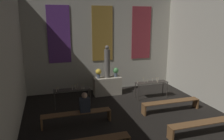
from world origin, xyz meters
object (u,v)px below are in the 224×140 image
at_px(pew_third_right, 203,125).
at_px(pew_back_left, 77,115).
at_px(candle_rack_right, 151,84).
at_px(altar, 107,86).
at_px(candle_rack_left, 72,91).
at_px(statue, 107,63).
at_px(flower_vase_left, 98,73).
at_px(person_seated, 85,103).
at_px(flower_vase_right, 116,71).
at_px(pew_back_right, 171,103).

height_order(pew_third_right, pew_back_left, same).
bearing_deg(pew_back_left, candle_rack_right, 23.63).
bearing_deg(altar, candle_rack_left, -149.54).
xyz_separation_m(candle_rack_right, pew_third_right, (0.05, -3.57, -0.35)).
distance_m(statue, flower_vase_left, 0.64).
bearing_deg(pew_third_right, altar, 112.26).
bearing_deg(candle_rack_right, person_seated, -154.58).
bearing_deg(candle_rack_left, person_seated, -81.47).
bearing_deg(candle_rack_right, statue, 149.60).
relative_size(flower_vase_left, person_seated, 0.64).
xyz_separation_m(altar, candle_rack_left, (-1.86, -1.09, 0.25)).
xyz_separation_m(altar, flower_vase_left, (-0.44, 0.00, 0.71)).
distance_m(flower_vase_right, person_seated, 3.44).
relative_size(candle_rack_left, person_seated, 2.14).
distance_m(flower_vase_left, pew_back_right, 3.70).
height_order(pew_third_right, person_seated, person_seated).
relative_size(pew_back_left, pew_back_right, 1.00).
bearing_deg(person_seated, flower_vase_right, 53.18).
height_order(statue, pew_back_right, statue).
height_order(flower_vase_left, pew_third_right, flower_vase_left).
bearing_deg(person_seated, candle_rack_right, 25.42).
bearing_deg(flower_vase_right, pew_back_right, -61.78).
bearing_deg(pew_back_left, flower_vase_left, 61.78).
bearing_deg(pew_third_right, candle_rack_right, 90.82).
bearing_deg(pew_back_right, candle_rack_left, 156.39).
height_order(flower_vase_left, candle_rack_left, flower_vase_left).
relative_size(altar, flower_vase_right, 2.93).
bearing_deg(candle_rack_left, pew_back_left, -91.81).
distance_m(candle_rack_right, person_seated, 3.84).
distance_m(candle_rack_left, candle_rack_right, 3.71).
relative_size(flower_vase_left, candle_rack_right, 0.30).
bearing_deg(candle_rack_left, statue, 30.46).
height_order(altar, flower_vase_right, flower_vase_right).
height_order(statue, pew_back_left, statue).
height_order(pew_back_left, pew_back_right, same).
height_order(altar, statue, statue).
bearing_deg(statue, person_seated, -120.46).
distance_m(candle_rack_right, pew_back_left, 4.13).
bearing_deg(candle_rack_right, pew_back_right, -88.23).
distance_m(altar, pew_third_right, 5.04).
relative_size(flower_vase_left, pew_back_right, 0.19).
bearing_deg(person_seated, pew_third_right, -28.70).
height_order(candle_rack_right, person_seated, person_seated).
xyz_separation_m(candle_rack_left, pew_back_left, (-0.05, -1.65, -0.36)).
height_order(candle_rack_left, candle_rack_right, candle_rack_right).
height_order(flower_vase_left, pew_back_right, flower_vase_left).
relative_size(statue, candle_rack_right, 1.03).
bearing_deg(statue, flower_vase_left, 180.00).
xyz_separation_m(statue, pew_back_right, (1.91, -2.74, -1.28)).
relative_size(flower_vase_left, flower_vase_right, 1.00).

